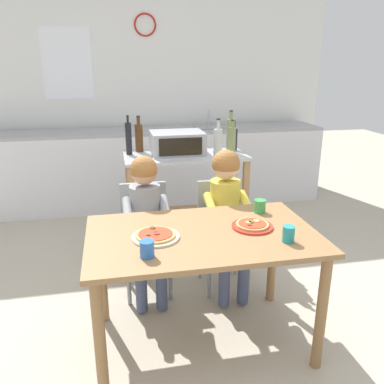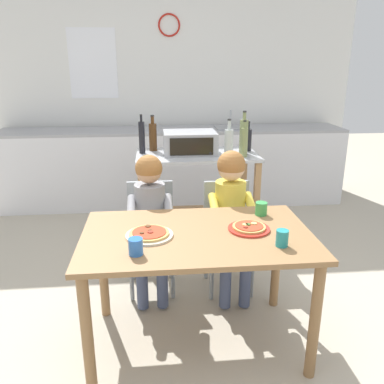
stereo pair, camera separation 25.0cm
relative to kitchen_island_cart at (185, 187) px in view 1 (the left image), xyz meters
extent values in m
plane|color=#B7AD99|center=(-0.14, -0.12, -0.61)|extent=(11.92, 11.92, 0.00)
cube|color=white|center=(-0.14, 1.72, 0.74)|extent=(4.53, 0.12, 2.70)
cube|color=white|center=(-1.06, 1.66, 1.04)|extent=(0.56, 0.01, 0.80)
torus|color=red|center=(-0.15, 1.65, 1.47)|extent=(0.26, 0.02, 0.26)
cube|color=silver|center=(-0.14, 1.31, -0.16)|extent=(4.07, 0.60, 0.89)
cube|color=#9E9EA3|center=(-0.14, 1.31, 0.29)|extent=(4.07, 0.60, 0.03)
cube|color=gray|center=(0.57, 1.31, 0.31)|extent=(0.40, 0.33, 0.02)
cylinder|color=#B7BABF|center=(0.57, 1.43, 0.41)|extent=(0.02, 0.02, 0.20)
cube|color=#B7BABF|center=(0.00, 0.00, 0.29)|extent=(1.05, 0.58, 0.02)
cube|color=#AD7F51|center=(0.00, 0.00, -0.29)|extent=(0.97, 0.54, 0.02)
cube|color=#AD7F51|center=(-0.49, -0.25, -0.16)|extent=(0.05, 0.05, 0.88)
cube|color=#AD7F51|center=(0.49, -0.25, -0.16)|extent=(0.05, 0.05, 0.88)
cube|color=#AD7F51|center=(-0.49, 0.25, -0.16)|extent=(0.05, 0.05, 0.88)
cube|color=#AD7F51|center=(0.49, 0.25, -0.16)|extent=(0.05, 0.05, 0.88)
cube|color=#999BA0|center=(-0.06, 0.02, 0.40)|extent=(0.45, 0.34, 0.19)
cube|color=black|center=(-0.06, -0.16, 0.40)|extent=(0.36, 0.01, 0.15)
cylinder|color=black|center=(0.10, -0.16, 0.34)|extent=(0.02, 0.01, 0.02)
cylinder|color=black|center=(0.47, 0.07, 0.40)|extent=(0.07, 0.07, 0.19)
cylinder|color=black|center=(0.47, 0.07, 0.53)|extent=(0.03, 0.03, 0.06)
cylinder|color=black|center=(0.47, 0.07, 0.56)|extent=(0.03, 0.03, 0.01)
cylinder|color=#4C2D14|center=(-0.38, 0.17, 0.42)|extent=(0.07, 0.07, 0.24)
cylinder|color=#4C2D14|center=(-0.38, 0.17, 0.58)|extent=(0.03, 0.03, 0.06)
cylinder|color=black|center=(-0.38, 0.17, 0.61)|extent=(0.03, 0.03, 0.01)
cylinder|color=#ADB7B2|center=(0.23, -0.24, 0.42)|extent=(0.07, 0.07, 0.24)
cylinder|color=#ADB7B2|center=(0.23, -0.24, 0.58)|extent=(0.03, 0.03, 0.08)
cylinder|color=black|center=(0.23, -0.24, 0.63)|extent=(0.03, 0.03, 0.01)
cylinder|color=olive|center=(0.38, -0.15, 0.42)|extent=(0.06, 0.06, 0.24)
cylinder|color=olive|center=(0.38, -0.15, 0.57)|extent=(0.03, 0.03, 0.06)
cylinder|color=black|center=(0.38, -0.15, 0.60)|extent=(0.03, 0.03, 0.01)
cylinder|color=olive|center=(0.40, -0.03, 0.45)|extent=(0.07, 0.07, 0.29)
cylinder|color=olive|center=(0.40, -0.03, 0.63)|extent=(0.03, 0.03, 0.06)
cylinder|color=black|center=(0.40, -0.03, 0.67)|extent=(0.03, 0.03, 0.01)
cylinder|color=black|center=(-0.48, 0.07, 0.44)|extent=(0.05, 0.05, 0.28)
cylinder|color=black|center=(-0.48, 0.07, 0.60)|extent=(0.02, 0.02, 0.05)
cylinder|color=black|center=(-0.48, 0.07, 0.63)|extent=(0.02, 0.02, 0.01)
cube|color=olive|center=(-0.14, -1.32, 0.12)|extent=(1.31, 0.81, 0.03)
cylinder|color=olive|center=(-0.74, -1.66, -0.25)|extent=(0.06, 0.06, 0.71)
cylinder|color=olive|center=(0.46, -1.66, -0.25)|extent=(0.06, 0.06, 0.71)
cylinder|color=olive|center=(-0.74, -0.97, -0.25)|extent=(0.06, 0.06, 0.71)
cylinder|color=olive|center=(0.46, -0.97, -0.25)|extent=(0.06, 0.06, 0.71)
cube|color=gray|center=(-0.41, -0.67, -0.17)|extent=(0.36, 0.36, 0.04)
cube|color=gray|center=(-0.41, -0.51, 0.02)|extent=(0.34, 0.03, 0.38)
cylinder|color=gray|center=(-0.26, -0.82, -0.39)|extent=(0.03, 0.03, 0.42)
cylinder|color=gray|center=(-0.56, -0.82, -0.39)|extent=(0.03, 0.03, 0.42)
cylinder|color=gray|center=(-0.26, -0.52, -0.39)|extent=(0.03, 0.03, 0.42)
cylinder|color=gray|center=(-0.56, -0.52, -0.39)|extent=(0.03, 0.03, 0.42)
cube|color=gray|center=(0.16, -0.72, -0.17)|extent=(0.36, 0.36, 0.04)
cube|color=gray|center=(0.16, -0.56, 0.02)|extent=(0.34, 0.03, 0.38)
cylinder|color=gray|center=(0.31, -0.87, -0.39)|extent=(0.03, 0.03, 0.42)
cylinder|color=gray|center=(0.01, -0.87, -0.39)|extent=(0.03, 0.03, 0.42)
cylinder|color=gray|center=(0.31, -0.57, -0.39)|extent=(0.03, 0.03, 0.42)
cylinder|color=gray|center=(0.01, -0.57, -0.39)|extent=(0.03, 0.03, 0.42)
cube|color=#424C6B|center=(-0.34, -0.81, -0.13)|extent=(0.10, 0.30, 0.10)
cylinder|color=#424C6B|center=(-0.34, -0.94, -0.37)|extent=(0.08, 0.08, 0.44)
cube|color=#424C6B|center=(-0.48, -0.81, -0.13)|extent=(0.10, 0.30, 0.10)
cylinder|color=#424C6B|center=(-0.48, -0.94, -0.37)|extent=(0.08, 0.08, 0.44)
cylinder|color=gray|center=(-0.28, -0.77, 0.09)|extent=(0.06, 0.26, 0.15)
cylinder|color=gray|center=(-0.54, -0.77, 0.09)|extent=(0.06, 0.26, 0.15)
cylinder|color=gray|center=(-0.41, -0.67, 0.06)|extent=(0.22, 0.22, 0.37)
sphere|color=tan|center=(-0.41, -0.67, 0.34)|extent=(0.18, 0.18, 0.18)
sphere|color=#9E6633|center=(-0.41, -0.67, 0.36)|extent=(0.19, 0.19, 0.19)
cube|color=#424C6B|center=(0.23, -0.86, -0.13)|extent=(0.10, 0.30, 0.10)
cylinder|color=#424C6B|center=(0.23, -0.99, -0.37)|extent=(0.08, 0.08, 0.44)
cube|color=#424C6B|center=(0.09, -0.86, -0.13)|extent=(0.10, 0.30, 0.10)
cylinder|color=#424C6B|center=(0.09, -0.99, -0.37)|extent=(0.08, 0.08, 0.44)
cylinder|color=yellow|center=(0.29, -0.82, 0.10)|extent=(0.06, 0.26, 0.15)
cylinder|color=yellow|center=(0.03, -0.82, 0.10)|extent=(0.06, 0.26, 0.15)
cylinder|color=yellow|center=(0.16, -0.72, 0.07)|extent=(0.22, 0.22, 0.38)
sphere|color=beige|center=(0.16, -0.72, 0.36)|extent=(0.19, 0.19, 0.19)
sphere|color=#9E6633|center=(0.16, -0.72, 0.38)|extent=(0.20, 0.20, 0.20)
cylinder|color=beige|center=(-0.41, -1.33, 0.14)|extent=(0.27, 0.27, 0.01)
cylinder|color=tan|center=(-0.41, -1.33, 0.15)|extent=(0.22, 0.22, 0.01)
cylinder|color=#B23D23|center=(-0.41, -1.33, 0.16)|extent=(0.19, 0.19, 0.00)
cylinder|color=maroon|center=(-0.41, -1.34, 0.17)|extent=(0.03, 0.03, 0.01)
cylinder|color=#563319|center=(-0.42, -1.26, 0.17)|extent=(0.03, 0.03, 0.01)
cylinder|color=#563319|center=(-0.41, -1.32, 0.17)|extent=(0.02, 0.02, 0.01)
cylinder|color=#563319|center=(-0.45, -1.35, 0.17)|extent=(0.02, 0.02, 0.01)
cylinder|color=red|center=(0.16, -1.30, 0.14)|extent=(0.24, 0.24, 0.01)
cylinder|color=tan|center=(0.16, -1.30, 0.15)|extent=(0.19, 0.19, 0.01)
cylinder|color=#B23D23|center=(0.16, -1.30, 0.16)|extent=(0.16, 0.16, 0.00)
cylinder|color=maroon|center=(0.14, -1.32, 0.17)|extent=(0.03, 0.03, 0.01)
cylinder|color=#DBC666|center=(0.20, -1.28, 0.17)|extent=(0.04, 0.04, 0.01)
cylinder|color=#386628|center=(0.16, -1.29, 0.17)|extent=(0.03, 0.03, 0.01)
cylinder|color=#DBC666|center=(0.14, -1.29, 0.17)|extent=(0.03, 0.03, 0.01)
cylinder|color=blue|center=(-0.48, -1.55, 0.18)|extent=(0.07, 0.07, 0.09)
cylinder|color=teal|center=(0.29, -1.52, 0.18)|extent=(0.07, 0.07, 0.09)
cylinder|color=green|center=(0.30, -1.07, 0.18)|extent=(0.08, 0.08, 0.08)
camera|label=1|loc=(-0.62, -3.35, 1.07)|focal=37.16mm
camera|label=2|loc=(-0.37, -3.39, 1.07)|focal=37.16mm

